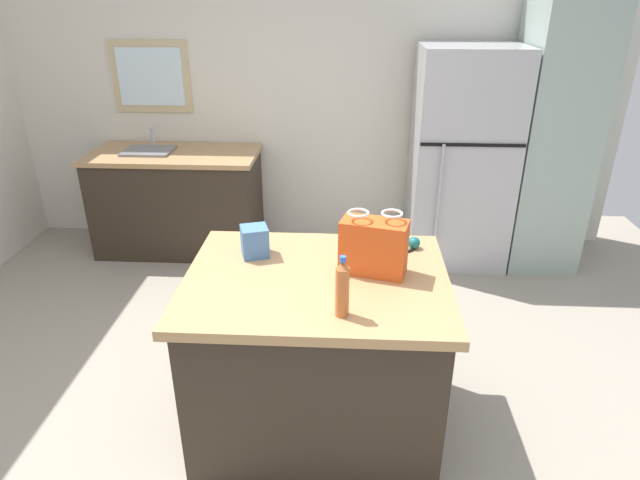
{
  "coord_description": "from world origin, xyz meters",
  "views": [
    {
      "loc": [
        0.34,
        -2.16,
        2.15
      ],
      "look_at": [
        0.2,
        0.39,
        0.96
      ],
      "focal_mm": 30.5,
      "sensor_mm": 36.0,
      "label": 1
    }
  ],
  "objects_px": {
    "kitchen_island": "(317,354)",
    "small_box": "(255,241)",
    "bottle": "(342,289)",
    "shopping_bag": "(374,246)",
    "ear_defenders": "(401,243)",
    "tall_cabinet": "(551,140)",
    "refrigerator": "(461,159)"
  },
  "relations": [
    {
      "from": "bottle",
      "to": "ear_defenders",
      "type": "xyz_separation_m",
      "value": [
        0.3,
        0.67,
        -0.1
      ]
    },
    {
      "from": "tall_cabinet",
      "to": "small_box",
      "type": "xyz_separation_m",
      "value": [
        -2.06,
        -1.89,
        -0.06
      ]
    },
    {
      "from": "kitchen_island",
      "to": "refrigerator",
      "type": "relative_size",
      "value": 0.71
    },
    {
      "from": "small_box",
      "to": "bottle",
      "type": "distance_m",
      "value": 0.7
    },
    {
      "from": "shopping_bag",
      "to": "small_box",
      "type": "distance_m",
      "value": 0.61
    },
    {
      "from": "tall_cabinet",
      "to": "bottle",
      "type": "height_order",
      "value": "tall_cabinet"
    },
    {
      "from": "tall_cabinet",
      "to": "bottle",
      "type": "distance_m",
      "value": 2.91
    },
    {
      "from": "kitchen_island",
      "to": "small_box",
      "type": "distance_m",
      "value": 0.65
    },
    {
      "from": "refrigerator",
      "to": "small_box",
      "type": "bearing_deg",
      "value": -126.09
    },
    {
      "from": "shopping_bag",
      "to": "bottle",
      "type": "bearing_deg",
      "value": -109.89
    },
    {
      "from": "kitchen_island",
      "to": "small_box",
      "type": "height_order",
      "value": "small_box"
    },
    {
      "from": "kitchen_island",
      "to": "shopping_bag",
      "type": "relative_size",
      "value": 3.73
    },
    {
      "from": "shopping_bag",
      "to": "small_box",
      "type": "height_order",
      "value": "shopping_bag"
    },
    {
      "from": "ear_defenders",
      "to": "kitchen_island",
      "type": "bearing_deg",
      "value": -141.22
    },
    {
      "from": "bottle",
      "to": "ear_defenders",
      "type": "relative_size",
      "value": 1.37
    },
    {
      "from": "bottle",
      "to": "ear_defenders",
      "type": "distance_m",
      "value": 0.74
    },
    {
      "from": "tall_cabinet",
      "to": "shopping_bag",
      "type": "relative_size",
      "value": 6.25
    },
    {
      "from": "small_box",
      "to": "bottle",
      "type": "bearing_deg",
      "value": -49.62
    },
    {
      "from": "refrigerator",
      "to": "tall_cabinet",
      "type": "relative_size",
      "value": 0.84
    },
    {
      "from": "kitchen_island",
      "to": "shopping_bag",
      "type": "height_order",
      "value": "shopping_bag"
    },
    {
      "from": "small_box",
      "to": "tall_cabinet",
      "type": "bearing_deg",
      "value": 42.42
    },
    {
      "from": "refrigerator",
      "to": "tall_cabinet",
      "type": "distance_m",
      "value": 0.71
    },
    {
      "from": "tall_cabinet",
      "to": "small_box",
      "type": "relative_size",
      "value": 13.46
    },
    {
      "from": "tall_cabinet",
      "to": "bottle",
      "type": "xyz_separation_m",
      "value": [
        -1.61,
        -2.42,
        -0.02
      ]
    },
    {
      "from": "tall_cabinet",
      "to": "shopping_bag",
      "type": "distance_m",
      "value": 2.51
    },
    {
      "from": "shopping_bag",
      "to": "ear_defenders",
      "type": "bearing_deg",
      "value": 60.84
    },
    {
      "from": "bottle",
      "to": "tall_cabinet",
      "type": "bearing_deg",
      "value": 56.3
    },
    {
      "from": "kitchen_island",
      "to": "bottle",
      "type": "relative_size",
      "value": 4.57
    },
    {
      "from": "shopping_bag",
      "to": "ear_defenders",
      "type": "relative_size",
      "value": 1.68
    },
    {
      "from": "refrigerator",
      "to": "ear_defenders",
      "type": "xyz_separation_m",
      "value": [
        -0.63,
        -1.75,
        0.05
      ]
    },
    {
      "from": "kitchen_island",
      "to": "bottle",
      "type": "xyz_separation_m",
      "value": [
        0.13,
        -0.33,
        0.57
      ]
    },
    {
      "from": "small_box",
      "to": "ear_defenders",
      "type": "bearing_deg",
      "value": 10.18
    }
  ]
}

